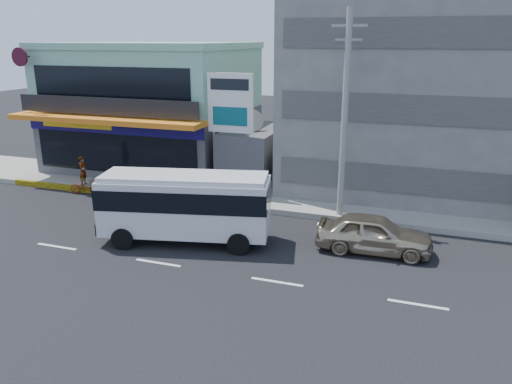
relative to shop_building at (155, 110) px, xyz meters
The scene contains 11 objects.
ground 16.57m from the shop_building, 60.16° to the right, with size 120.00×120.00×0.00m, color black.
sidewalk 14.27m from the shop_building, 18.88° to the right, with size 70.00×5.00×0.30m, color gray.
shop_building is the anchor object (origin of this frame).
concrete_building 18.28m from the shop_building, ahead, with size 16.00×12.00×14.00m, color gray.
gap_structure 8.53m from the shop_building, 13.67° to the right, with size 3.00×6.00×3.50m, color #434348.
satellite_dish 8.54m from the shop_building, 20.21° to the right, with size 1.50×1.50×0.15m, color slate.
billboard 8.92m from the shop_building, 32.32° to the right, with size 2.60×0.18×6.90m.
utility_pole_near 15.50m from the shop_building, 25.06° to the right, with size 1.60×0.30×10.00m.
minibus 14.24m from the shop_building, 55.04° to the right, with size 7.69×3.91×3.08m.
sedan 19.13m from the shop_building, 31.82° to the right, with size 1.93×4.79×1.63m, color #B6A78B.
motorcycle_rider 7.88m from the shop_building, 95.52° to the right, with size 1.82×0.90×2.23m.
Camera 1 is at (9.75, -16.02, 8.66)m, focal length 35.00 mm.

